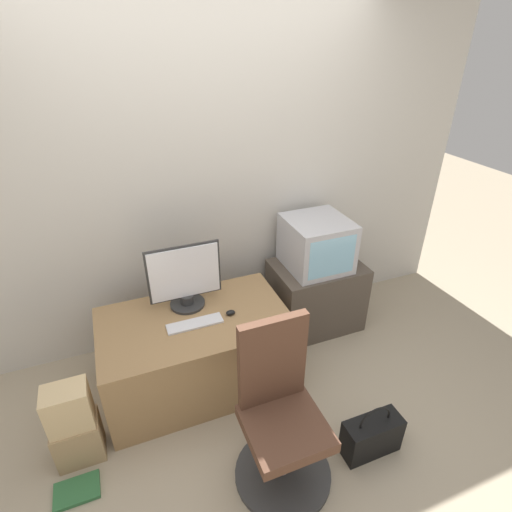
% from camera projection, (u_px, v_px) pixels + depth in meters
% --- Properties ---
extents(ground_plane, '(12.00, 12.00, 0.00)m').
position_uv_depth(ground_plane, '(277.00, 448.00, 2.44)').
color(ground_plane, tan).
extents(wall_back, '(4.40, 0.05, 2.60)m').
position_uv_depth(wall_back, '(206.00, 178.00, 2.87)').
color(wall_back, beige).
rests_on(wall_back, ground_plane).
extents(desk, '(1.25, 0.74, 0.56)m').
position_uv_depth(desk, '(197.00, 351.00, 2.78)').
color(desk, '#937047').
rests_on(desk, ground_plane).
extents(side_stand, '(0.71, 0.51, 0.58)m').
position_uv_depth(side_stand, '(315.00, 295.00, 3.34)').
color(side_stand, '#4C4238').
rests_on(side_stand, ground_plane).
extents(main_monitor, '(0.49, 0.24, 0.46)m').
position_uv_depth(main_monitor, '(185.00, 278.00, 2.67)').
color(main_monitor, '#2D2D2D').
rests_on(main_monitor, desk).
extents(keyboard, '(0.36, 0.10, 0.01)m').
position_uv_depth(keyboard, '(195.00, 324.00, 2.58)').
color(keyboard, silver).
rests_on(keyboard, desk).
extents(mouse, '(0.06, 0.04, 0.03)m').
position_uv_depth(mouse, '(230.00, 313.00, 2.67)').
color(mouse, black).
rests_on(mouse, desk).
extents(crt_tv, '(0.47, 0.48, 0.40)m').
position_uv_depth(crt_tv, '(317.00, 244.00, 3.10)').
color(crt_tv, '#B7B7BC').
rests_on(crt_tv, side_stand).
extents(office_chair, '(0.55, 0.55, 0.99)m').
position_uv_depth(office_chair, '(281.00, 421.00, 2.15)').
color(office_chair, '#333333').
rests_on(office_chair, ground_plane).
extents(cardboard_box_lower, '(0.26, 0.20, 0.28)m').
position_uv_depth(cardboard_box_lower, '(79.00, 439.00, 2.34)').
color(cardboard_box_lower, '#A3845B').
rests_on(cardboard_box_lower, ground_plane).
extents(cardboard_box_upper, '(0.24, 0.17, 0.27)m').
position_uv_depth(cardboard_box_upper, '(68.00, 408.00, 2.20)').
color(cardboard_box_upper, '#D1B27F').
rests_on(cardboard_box_upper, cardboard_box_lower).
extents(handbag, '(0.35, 0.15, 0.37)m').
position_uv_depth(handbag, '(372.00, 435.00, 2.37)').
color(handbag, black).
rests_on(handbag, ground_plane).
extents(book, '(0.24, 0.16, 0.02)m').
position_uv_depth(book, '(77.00, 491.00, 2.20)').
color(book, '#2D6638').
rests_on(book, ground_plane).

